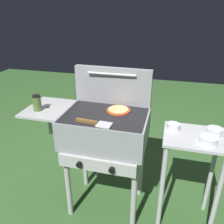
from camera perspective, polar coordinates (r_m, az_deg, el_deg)
ground_plane at (r=2.28m, az=-1.31°, el=-21.34°), size 8.00×8.00×0.00m
grill at (r=1.81m, az=-2.00°, el=-4.55°), size 0.96×0.53×0.90m
grill_lid_open at (r=1.88m, az=0.17°, el=6.47°), size 0.63×0.09×0.30m
pizza_cheese at (r=1.78m, az=1.57°, el=0.49°), size 0.18×0.18×0.03m
sauce_jar at (r=1.87m, az=-17.96°, el=2.13°), size 0.06×0.06×0.12m
spatula at (r=1.60m, az=-4.51°, el=-2.62°), size 0.26×0.10×0.02m
prep_table at (r=1.87m, az=18.82°, el=-11.83°), size 0.44×0.36×0.80m
topping_bowl_near at (r=1.68m, az=22.63°, el=-6.38°), size 0.12×0.12×0.04m
topping_bowl_far at (r=1.81m, az=23.92°, el=-4.36°), size 0.11×0.11×0.04m
topping_bowl_middle at (r=1.78m, az=14.83°, el=-3.46°), size 0.09×0.09×0.04m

